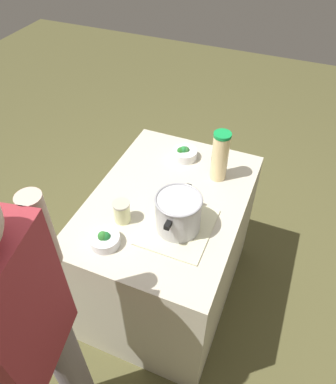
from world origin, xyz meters
TOP-DOWN VIEW (x-y plane):
  - ground_plane at (0.00, 0.00)m, footprint 8.00×8.00m
  - counter_slab at (0.00, 0.00)m, footprint 1.05×0.76m
  - dish_cloth at (0.16, 0.11)m, footprint 0.35×0.31m
  - cooking_pot at (0.16, 0.11)m, footprint 0.28×0.21m
  - lemonade_pitcher at (-0.26, 0.18)m, footprint 0.09×0.09m
  - mason_jar at (0.21, -0.15)m, footprint 0.08×0.08m
  - broccoli_bowl_front at (0.37, -0.15)m, footprint 0.14×0.14m
  - broccoli_bowl_center at (-0.35, -0.04)m, footprint 0.14×0.14m
  - person_cook at (0.89, -0.15)m, footprint 0.50×0.26m

SIDE VIEW (x-z plane):
  - ground_plane at x=0.00m, z-range 0.00..0.00m
  - counter_slab at x=0.00m, z-range 0.00..0.85m
  - dish_cloth at x=0.16m, z-range 0.85..0.86m
  - broccoli_bowl_front at x=0.37m, z-range 0.84..0.92m
  - broccoli_bowl_center at x=-0.35m, z-range 0.84..0.92m
  - person_cook at x=0.89m, z-range 0.09..1.72m
  - mason_jar at x=0.21m, z-range 0.85..0.96m
  - cooking_pot at x=0.16m, z-range 0.86..1.04m
  - lemonade_pitcher at x=-0.26m, z-range 0.85..1.13m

